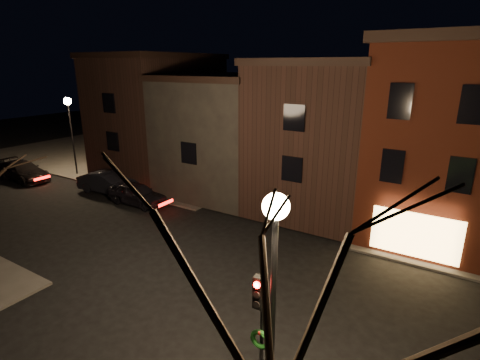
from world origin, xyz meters
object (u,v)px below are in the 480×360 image
at_px(parked_car_a, 137,194).
at_px(parked_car_c, 23,171).
at_px(bare_tree_right, 278,288).
at_px(street_lamp_far, 69,115).
at_px(street_lamp_near, 275,253).
at_px(traffic_signal, 260,321).
at_px(parked_car_b, 109,183).

xyz_separation_m(parked_car_a, parked_car_c, (-12.24, -1.04, 0.03)).
relative_size(bare_tree_right, parked_car_c, 1.58).
xyz_separation_m(street_lamp_far, bare_tree_right, (26.50, -14.70, 0.97)).
xyz_separation_m(street_lamp_near, parked_car_a, (-15.39, 9.95, -4.43)).
relative_size(traffic_signal, parked_car_b, 0.84).
bearing_deg(parked_car_c, street_lamp_far, -34.76).
bearing_deg(parked_car_b, street_lamp_far, 68.10).
relative_size(street_lamp_far, parked_car_b, 1.34).
distance_m(traffic_signal, bare_tree_right, 4.87).
bearing_deg(parked_car_a, bare_tree_right, -128.17).
height_order(bare_tree_right, parked_car_c, bare_tree_right).
bearing_deg(bare_tree_right, street_lamp_near, 117.47).
relative_size(street_lamp_near, parked_car_b, 1.34).
bearing_deg(parked_car_b, street_lamp_near, -125.65).
bearing_deg(bare_tree_right, street_lamp_far, 150.98).
bearing_deg(parked_car_c, traffic_signal, -105.57).
bearing_deg(street_lamp_far, bare_tree_right, -29.02).
height_order(traffic_signal, parked_car_c, traffic_signal).
xyz_separation_m(bare_tree_right, parked_car_c, (-28.93, 11.42, -5.37)).
height_order(street_lamp_near, parked_car_c, street_lamp_near).
bearing_deg(traffic_signal, parked_car_a, 147.39).
bearing_deg(street_lamp_near, parked_car_c, 162.11).
height_order(traffic_signal, parked_car_b, traffic_signal).
height_order(parked_car_a, parked_car_c, parked_car_c).
distance_m(bare_tree_right, parked_car_a, 21.51).
relative_size(traffic_signal, parked_car_c, 0.75).
bearing_deg(traffic_signal, street_lamp_near, -39.37).
bearing_deg(street_lamp_far, traffic_signal, -25.45).
height_order(bare_tree_right, parked_car_a, bare_tree_right).
height_order(bare_tree_right, parked_car_b, bare_tree_right).
distance_m(parked_car_a, parked_car_c, 12.28).
bearing_deg(parked_car_a, parked_car_b, 79.91).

